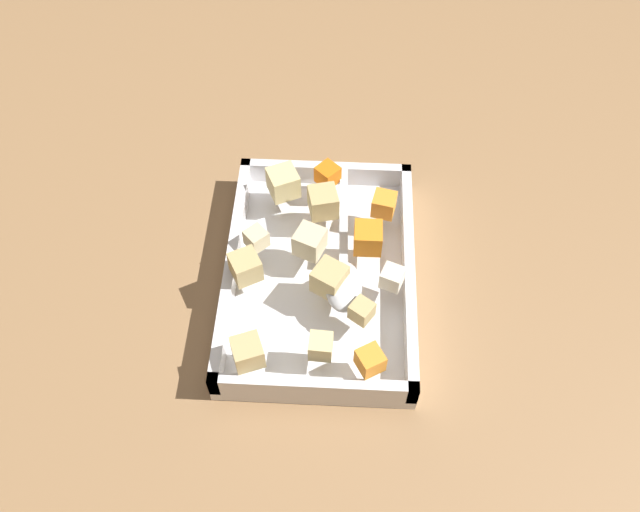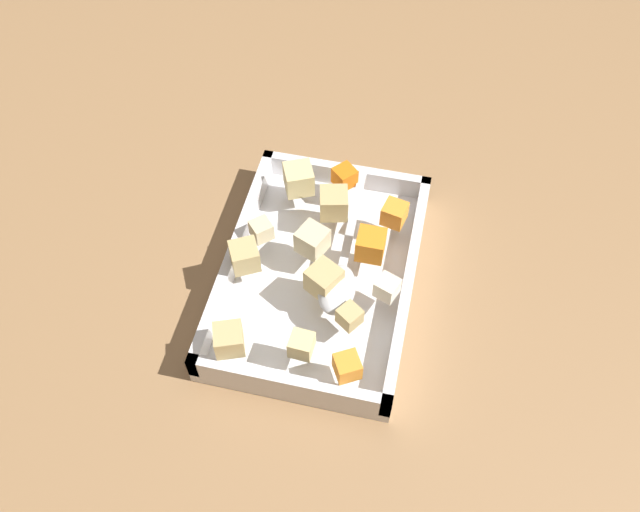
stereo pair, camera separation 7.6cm
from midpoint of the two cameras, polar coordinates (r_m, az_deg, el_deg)
name	(u,v)px [view 1 (the left image)]	position (r m, az deg, el deg)	size (l,w,h in m)	color
ground_plane	(309,291)	(0.80, -3.67, -3.21)	(4.00, 4.00, 0.00)	#936D47
baking_dish	(320,276)	(0.80, -2.73, -1.93)	(0.31, 0.22, 0.05)	silver
carrot_chunk_corner_ne	(384,204)	(0.80, 2.80, 4.25)	(0.03, 0.03, 0.03)	orange
carrot_chunk_far_left	(368,238)	(0.77, 1.30, 1.36)	(0.03, 0.03, 0.03)	orange
carrot_chunk_near_left	(370,360)	(0.69, 1.13, -9.14)	(0.03, 0.03, 0.03)	orange
carrot_chunk_center	(328,175)	(0.84, -1.96, 6.80)	(0.02, 0.02, 0.02)	orange
potato_chunk_near_right	(321,346)	(0.70, -3.08, -7.93)	(0.02, 0.02, 0.02)	#E0CC89
potato_chunk_mid_left	(307,242)	(0.77, -3.95, 1.05)	(0.03, 0.03, 0.03)	beige
potato_chunk_back_center	(245,267)	(0.76, -9.26, -1.12)	(0.03, 0.03, 0.03)	tan
potato_chunk_under_handle	(256,238)	(0.78, -8.24, 1.32)	(0.02, 0.02, 0.02)	beige
potato_chunk_far_right	(283,183)	(0.82, -5.81, 6.08)	(0.03, 0.03, 0.03)	#E0CC89
potato_chunk_rim_edge	(323,202)	(0.80, -2.46, 4.44)	(0.03, 0.03, 0.03)	tan
potato_chunk_near_spoon	(248,352)	(0.70, -9.34, -8.34)	(0.03, 0.03, 0.03)	tan
potato_chunk_corner_nw	(330,279)	(0.74, -2.13, -2.17)	(0.03, 0.03, 0.03)	tan
potato_chunk_corner_sw	(362,311)	(0.72, 0.57, -4.93)	(0.02, 0.02, 0.02)	tan
parsnip_chunk_heap_top	(392,277)	(0.74, 3.28, -2.05)	(0.02, 0.02, 0.02)	silver
serving_spoon	(344,277)	(0.75, -0.88, -1.98)	(0.22, 0.04, 0.02)	silver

